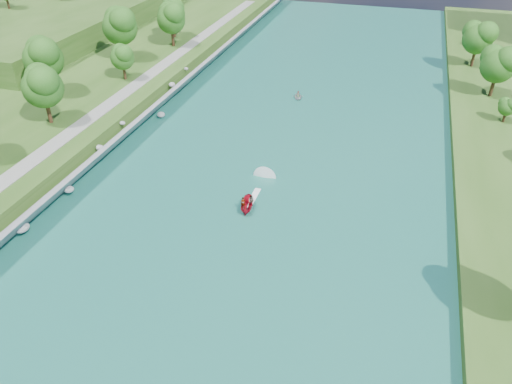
% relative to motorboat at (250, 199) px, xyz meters
% --- Properties ---
extents(ground, '(260.00, 260.00, 0.00)m').
position_rel_motorboat_xyz_m(ground, '(-0.05, -16.43, -0.77)').
color(ground, '#2D5119').
rests_on(ground, ground).
extents(river_water, '(55.00, 240.00, 0.10)m').
position_rel_motorboat_xyz_m(river_water, '(-0.05, 3.57, -0.72)').
color(river_water, '#185D4D').
rests_on(river_water, ground).
extents(ridge_west, '(60.00, 120.00, 9.00)m').
position_rel_motorboat_xyz_m(ridge_west, '(-82.55, 78.57, 3.73)').
color(ridge_west, '#2D5119').
rests_on(ridge_west, ground).
extents(riprap_bank, '(4.21, 236.00, 4.38)m').
position_rel_motorboat_xyz_m(riprap_bank, '(-25.88, 2.34, 1.01)').
color(riprap_bank, slate).
rests_on(riprap_bank, ground).
extents(riverside_path, '(3.00, 200.00, 0.10)m').
position_rel_motorboat_xyz_m(riverside_path, '(-32.55, 3.57, 2.78)').
color(riverside_path, gray).
rests_on(riverside_path, berm_west).
extents(motorboat, '(3.60, 18.89, 2.12)m').
position_rel_motorboat_xyz_m(motorboat, '(0.00, 0.00, 0.00)').
color(motorboat, '#AA0D1F').
rests_on(motorboat, river_water).
extents(raft, '(2.98, 3.62, 1.51)m').
position_rel_motorboat_xyz_m(raft, '(-2.01, 38.80, -0.31)').
color(raft, gray).
rests_on(raft, river_water).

